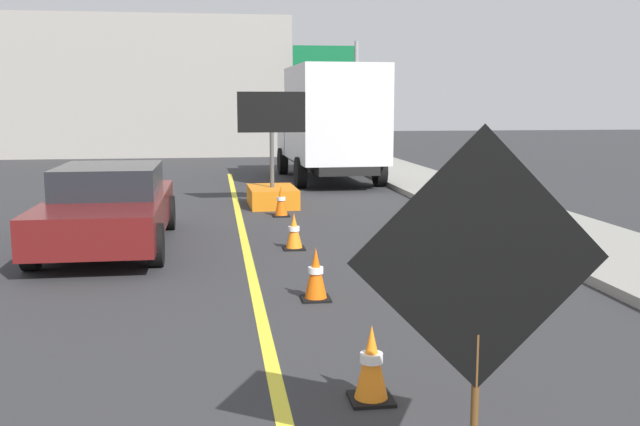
{
  "coord_description": "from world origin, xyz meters",
  "views": [
    {
      "loc": [
        -0.49,
        -1.21,
        2.46
      ],
      "look_at": [
        0.43,
        5.18,
        1.47
      ],
      "focal_mm": 40.87,
      "sensor_mm": 36.0,
      "label": 1
    }
  ],
  "objects_px": {
    "traffic_cone_near_sign": "(371,364)",
    "box_truck": "(330,121)",
    "pickup_car": "(109,206)",
    "traffic_cone_mid_lane": "(316,274)",
    "roadwork_sign": "(480,267)",
    "arrow_board_trailer": "(272,186)",
    "traffic_cone_curbside": "(281,201)",
    "highway_guide_sign": "(338,79)",
    "traffic_cone_far_lane": "(294,232)"
  },
  "relations": [
    {
      "from": "traffic_cone_near_sign",
      "to": "box_truck",
      "type": "bearing_deg",
      "value": 82.19
    },
    {
      "from": "pickup_car",
      "to": "traffic_cone_mid_lane",
      "type": "bearing_deg",
      "value": -52.16
    },
    {
      "from": "traffic_cone_near_sign",
      "to": "roadwork_sign",
      "type": "bearing_deg",
      "value": -77.64
    },
    {
      "from": "roadwork_sign",
      "to": "traffic_cone_near_sign",
      "type": "relative_size",
      "value": 3.58
    },
    {
      "from": "arrow_board_trailer",
      "to": "traffic_cone_curbside",
      "type": "height_order",
      "value": "arrow_board_trailer"
    },
    {
      "from": "box_truck",
      "to": "highway_guide_sign",
      "type": "xyz_separation_m",
      "value": [
        1.68,
        8.33,
        1.54
      ]
    },
    {
      "from": "arrow_board_trailer",
      "to": "traffic_cone_near_sign",
      "type": "distance_m",
      "value": 11.6
    },
    {
      "from": "traffic_cone_curbside",
      "to": "pickup_car",
      "type": "bearing_deg",
      "value": -138.08
    },
    {
      "from": "traffic_cone_far_lane",
      "to": "arrow_board_trailer",
      "type": "bearing_deg",
      "value": 89.48
    },
    {
      "from": "box_truck",
      "to": "traffic_cone_curbside",
      "type": "xyz_separation_m",
      "value": [
        -2.15,
        -6.92,
        -1.55
      ]
    },
    {
      "from": "traffic_cone_near_sign",
      "to": "traffic_cone_mid_lane",
      "type": "bearing_deg",
      "value": 90.46
    },
    {
      "from": "roadwork_sign",
      "to": "pickup_car",
      "type": "xyz_separation_m",
      "value": [
        -3.39,
        8.57,
        -0.77
      ]
    },
    {
      "from": "traffic_cone_curbside",
      "to": "traffic_cone_far_lane",
      "type": "bearing_deg",
      "value": -91.75
    },
    {
      "from": "traffic_cone_near_sign",
      "to": "traffic_cone_mid_lane",
      "type": "relative_size",
      "value": 0.98
    },
    {
      "from": "pickup_car",
      "to": "highway_guide_sign",
      "type": "bearing_deg",
      "value": 68.77
    },
    {
      "from": "pickup_car",
      "to": "traffic_cone_curbside",
      "type": "bearing_deg",
      "value": 41.92
    },
    {
      "from": "pickup_car",
      "to": "traffic_cone_mid_lane",
      "type": "height_order",
      "value": "pickup_car"
    },
    {
      "from": "arrow_board_trailer",
      "to": "traffic_cone_far_lane",
      "type": "bearing_deg",
      "value": -90.52
    },
    {
      "from": "traffic_cone_mid_lane",
      "to": "traffic_cone_far_lane",
      "type": "bearing_deg",
      "value": 88.69
    },
    {
      "from": "roadwork_sign",
      "to": "highway_guide_sign",
      "type": "relative_size",
      "value": 0.47
    },
    {
      "from": "box_truck",
      "to": "traffic_cone_curbside",
      "type": "bearing_deg",
      "value": -107.29
    },
    {
      "from": "traffic_cone_mid_lane",
      "to": "traffic_cone_curbside",
      "type": "xyz_separation_m",
      "value": [
        0.18,
        6.79,
        0.01
      ]
    },
    {
      "from": "traffic_cone_near_sign",
      "to": "traffic_cone_curbside",
      "type": "relative_size",
      "value": 0.96
    },
    {
      "from": "highway_guide_sign",
      "to": "traffic_cone_mid_lane",
      "type": "distance_m",
      "value": 22.61
    },
    {
      "from": "box_truck",
      "to": "traffic_cone_near_sign",
      "type": "xyz_separation_m",
      "value": [
        -2.31,
        -16.87,
        -1.56
      ]
    },
    {
      "from": "arrow_board_trailer",
      "to": "pickup_car",
      "type": "distance_m",
      "value": 5.53
    },
    {
      "from": "traffic_cone_mid_lane",
      "to": "traffic_cone_curbside",
      "type": "height_order",
      "value": "traffic_cone_curbside"
    },
    {
      "from": "roadwork_sign",
      "to": "traffic_cone_curbside",
      "type": "bearing_deg",
      "value": 90.87
    },
    {
      "from": "traffic_cone_curbside",
      "to": "traffic_cone_mid_lane",
      "type": "bearing_deg",
      "value": -91.54
    },
    {
      "from": "arrow_board_trailer",
      "to": "traffic_cone_far_lane",
      "type": "distance_m",
      "value": 5.25
    },
    {
      "from": "roadwork_sign",
      "to": "traffic_cone_far_lane",
      "type": "bearing_deg",
      "value": 92.06
    },
    {
      "from": "pickup_car",
      "to": "traffic_cone_near_sign",
      "type": "bearing_deg",
      "value": -66.6
    },
    {
      "from": "pickup_car",
      "to": "traffic_cone_far_lane",
      "type": "bearing_deg",
      "value": -12.75
    },
    {
      "from": "pickup_car",
      "to": "traffic_cone_near_sign",
      "type": "distance_m",
      "value": 7.7
    },
    {
      "from": "traffic_cone_mid_lane",
      "to": "traffic_cone_far_lane",
      "type": "xyz_separation_m",
      "value": [
        0.07,
        3.2,
        -0.03
      ]
    },
    {
      "from": "roadwork_sign",
      "to": "pickup_car",
      "type": "bearing_deg",
      "value": 111.56
    },
    {
      "from": "roadwork_sign",
      "to": "pickup_car",
      "type": "relative_size",
      "value": 0.47
    },
    {
      "from": "traffic_cone_near_sign",
      "to": "traffic_cone_far_lane",
      "type": "bearing_deg",
      "value": 89.57
    },
    {
      "from": "box_truck",
      "to": "roadwork_sign",
      "type": "bearing_deg",
      "value": -96.15
    },
    {
      "from": "roadwork_sign",
      "to": "pickup_car",
      "type": "height_order",
      "value": "roadwork_sign"
    },
    {
      "from": "box_truck",
      "to": "arrow_board_trailer",
      "type": "bearing_deg",
      "value": -112.83
    },
    {
      "from": "highway_guide_sign",
      "to": "pickup_car",
      "type": "bearing_deg",
      "value": -111.23
    },
    {
      "from": "highway_guide_sign",
      "to": "traffic_cone_curbside",
      "type": "height_order",
      "value": "highway_guide_sign"
    },
    {
      "from": "highway_guide_sign",
      "to": "traffic_cone_mid_lane",
      "type": "bearing_deg",
      "value": -100.32
    },
    {
      "from": "traffic_cone_curbside",
      "to": "box_truck",
      "type": "bearing_deg",
      "value": 72.71
    },
    {
      "from": "highway_guide_sign",
      "to": "traffic_cone_far_lane",
      "type": "relative_size",
      "value": 8.13
    },
    {
      "from": "traffic_cone_near_sign",
      "to": "traffic_cone_curbside",
      "type": "bearing_deg",
      "value": 89.09
    },
    {
      "from": "arrow_board_trailer",
      "to": "traffic_cone_near_sign",
      "type": "xyz_separation_m",
      "value": [
        -0.1,
        -11.6,
        -0.16
      ]
    },
    {
      "from": "box_truck",
      "to": "traffic_cone_far_lane",
      "type": "xyz_separation_m",
      "value": [
        -2.26,
        -10.51,
        -1.58
      ]
    },
    {
      "from": "roadwork_sign",
      "to": "traffic_cone_mid_lane",
      "type": "height_order",
      "value": "roadwork_sign"
    }
  ]
}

